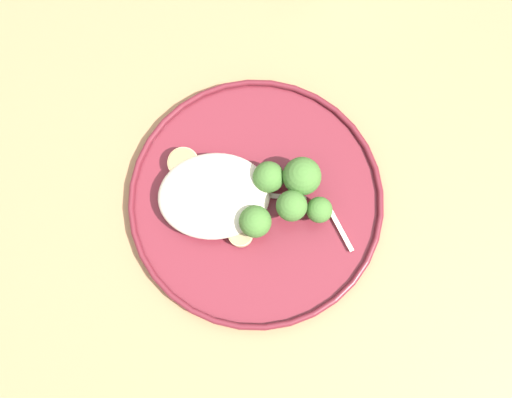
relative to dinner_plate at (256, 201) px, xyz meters
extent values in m
plane|color=#665B51|center=(-0.02, 0.03, -0.75)|extent=(6.00, 6.00, 0.00)
cube|color=#9E754C|center=(-0.02, 0.03, -0.03)|extent=(1.40, 1.00, 0.04)
cylinder|color=maroon|center=(0.00, 0.00, 0.00)|extent=(0.29, 0.29, 0.01)
torus|color=maroon|center=(0.00, 0.00, 0.01)|extent=(0.29, 0.29, 0.01)
ellipsoid|color=beige|center=(-0.05, 0.01, 0.02)|extent=(0.12, 0.10, 0.04)
cylinder|color=#DBB77A|center=(-0.05, 0.02, 0.01)|extent=(0.02, 0.02, 0.01)
cylinder|color=#8E774F|center=(-0.05, 0.02, 0.02)|extent=(0.02, 0.02, 0.00)
cylinder|color=#DBB77A|center=(-0.08, 0.05, 0.01)|extent=(0.04, 0.04, 0.02)
cylinder|color=#8E774F|center=(-0.08, 0.05, 0.02)|extent=(0.03, 0.03, 0.00)
cylinder|color=#DBB77A|center=(-0.04, -0.01, 0.01)|extent=(0.04, 0.04, 0.01)
cylinder|color=#8E774F|center=(-0.04, -0.01, 0.02)|extent=(0.03, 0.03, 0.00)
cylinder|color=#DBB77A|center=(-0.07, 0.00, 0.01)|extent=(0.03, 0.03, 0.02)
cylinder|color=#8E774F|center=(-0.07, 0.00, 0.02)|extent=(0.03, 0.03, 0.00)
cylinder|color=#E5C689|center=(-0.02, -0.04, 0.01)|extent=(0.03, 0.03, 0.01)
cylinder|color=#958159|center=(-0.02, -0.04, 0.02)|extent=(0.03, 0.03, 0.00)
cylinder|color=#89A356|center=(0.04, -0.02, 0.01)|extent=(0.02, 0.02, 0.03)
sphere|color=#42702D|center=(0.04, -0.02, 0.04)|extent=(0.03, 0.03, 0.03)
cylinder|color=#7A994C|center=(0.07, -0.02, 0.01)|extent=(0.01, 0.01, 0.02)
sphere|color=#42702D|center=(0.07, -0.02, 0.03)|extent=(0.03, 0.03, 0.03)
cylinder|color=#89A356|center=(0.02, 0.02, 0.01)|extent=(0.01, 0.01, 0.02)
sphere|color=#42702D|center=(0.02, 0.02, 0.03)|extent=(0.03, 0.03, 0.03)
cylinder|color=#7A994C|center=(0.00, -0.03, 0.01)|extent=(0.02, 0.02, 0.02)
sphere|color=#42702D|center=(0.00, -0.03, 0.04)|extent=(0.04, 0.04, 0.04)
cylinder|color=#7A994C|center=(0.05, 0.02, 0.01)|extent=(0.01, 0.01, 0.02)
sphere|color=#42702D|center=(0.05, 0.02, 0.04)|extent=(0.04, 0.04, 0.04)
cube|color=silver|center=(0.03, 0.00, 0.01)|extent=(0.05, 0.01, 0.00)
cube|color=silver|center=(0.09, -0.04, 0.01)|extent=(0.03, 0.06, 0.00)
camera|label=1|loc=(-0.01, -0.15, 0.74)|focal=46.37mm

